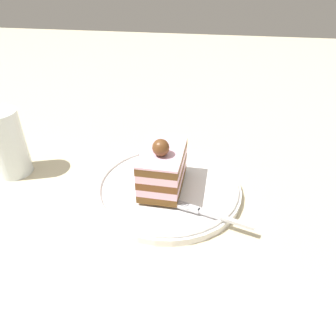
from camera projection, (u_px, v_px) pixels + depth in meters
ground_plane at (152, 197)px, 0.49m from camera, size 2.40×2.40×0.00m
dessert_plate at (168, 188)px, 0.50m from camera, size 0.23×0.23×0.02m
cake_slice at (163, 167)px, 0.47m from camera, size 0.10×0.06×0.09m
fork at (207, 213)px, 0.44m from camera, size 0.04×0.12×0.00m
drink_glass_far at (8, 147)px, 0.52m from camera, size 0.06×0.06×0.11m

